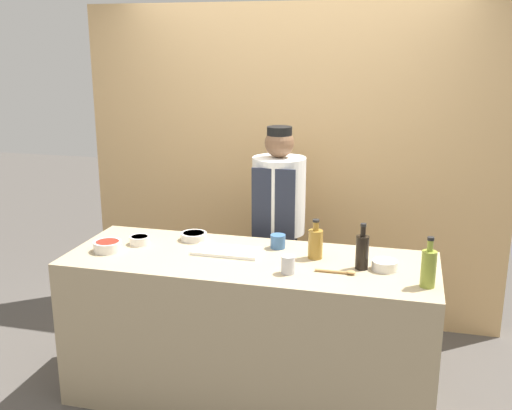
# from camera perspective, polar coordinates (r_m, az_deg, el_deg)

# --- Properties ---
(ground_plane) EXTENTS (14.00, 14.00, 0.00)m
(ground_plane) POSITION_cam_1_polar(r_m,az_deg,el_deg) (3.90, -0.59, -17.62)
(ground_plane) COLOR #4C4742
(cabinet_wall) EXTENTS (3.21, 0.18, 2.40)m
(cabinet_wall) POSITION_cam_1_polar(r_m,az_deg,el_deg) (4.61, 3.48, 3.74)
(cabinet_wall) COLOR tan
(cabinet_wall) RESTS_ON ground_plane
(counter) EXTENTS (2.15, 0.77, 0.90)m
(counter) POSITION_cam_1_polar(r_m,az_deg,el_deg) (3.67, -0.61, -11.69)
(counter) COLOR tan
(counter) RESTS_ON ground_plane
(sauce_bowl_red) EXTENTS (0.17, 0.17, 0.06)m
(sauce_bowl_red) POSITION_cam_1_polar(r_m,az_deg,el_deg) (3.71, -13.95, -3.78)
(sauce_bowl_red) COLOR silver
(sauce_bowl_red) RESTS_ON counter
(sauce_bowl_brown) EXTENTS (0.14, 0.14, 0.05)m
(sauce_bowl_brown) POSITION_cam_1_polar(r_m,az_deg,el_deg) (3.39, 12.16, -5.57)
(sauce_bowl_brown) COLOR silver
(sauce_bowl_brown) RESTS_ON counter
(sauce_bowl_white) EXTENTS (0.13, 0.13, 0.05)m
(sauce_bowl_white) POSITION_cam_1_polar(r_m,az_deg,el_deg) (3.79, -11.02, -3.27)
(sauce_bowl_white) COLOR silver
(sauce_bowl_white) RESTS_ON counter
(sauce_bowl_purple) EXTENTS (0.17, 0.17, 0.05)m
(sauce_bowl_purple) POSITION_cam_1_polar(r_m,az_deg,el_deg) (3.82, -5.95, -2.94)
(sauce_bowl_purple) COLOR silver
(sauce_bowl_purple) RESTS_ON counter
(cutting_board) EXTENTS (0.40, 0.19, 0.02)m
(cutting_board) POSITION_cam_1_polar(r_m,az_deg,el_deg) (3.58, -2.79, -4.42)
(cutting_board) COLOR white
(cutting_board) RESTS_ON counter
(bottle_oil) EXTENTS (0.08, 0.08, 0.27)m
(bottle_oil) POSITION_cam_1_polar(r_m,az_deg,el_deg) (3.18, 16.11, -5.74)
(bottle_oil) COLOR olive
(bottle_oil) RESTS_ON counter
(bottle_vinegar) EXTENTS (0.08, 0.08, 0.23)m
(bottle_vinegar) POSITION_cam_1_polar(r_m,az_deg,el_deg) (3.48, 5.68, -3.63)
(bottle_vinegar) COLOR olive
(bottle_vinegar) RESTS_ON counter
(bottle_soy) EXTENTS (0.07, 0.07, 0.26)m
(bottle_soy) POSITION_cam_1_polar(r_m,az_deg,el_deg) (3.35, 10.08, -4.36)
(bottle_soy) COLOR black
(bottle_soy) RESTS_ON counter
(cup_blue) EXTENTS (0.09, 0.09, 0.08)m
(cup_blue) POSITION_cam_1_polar(r_m,az_deg,el_deg) (3.65, 2.10, -3.48)
(cup_blue) COLOR #386093
(cup_blue) RESTS_ON counter
(cup_steel) EXTENTS (0.08, 0.08, 0.10)m
(cup_steel) POSITION_cam_1_polar(r_m,az_deg,el_deg) (3.26, 3.07, -5.70)
(cup_steel) COLOR #B7B7BC
(cup_steel) RESTS_ON counter
(wooden_spoon) EXTENTS (0.22, 0.04, 0.02)m
(wooden_spoon) POSITION_cam_1_polar(r_m,az_deg,el_deg) (3.29, 8.00, -6.32)
(wooden_spoon) COLOR #B2844C
(wooden_spoon) RESTS_ON counter
(chef_center) EXTENTS (0.36, 0.36, 1.58)m
(chef_center) POSITION_cam_1_polar(r_m,az_deg,el_deg) (4.16, 2.15, -2.53)
(chef_center) COLOR #28282D
(chef_center) RESTS_ON ground_plane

